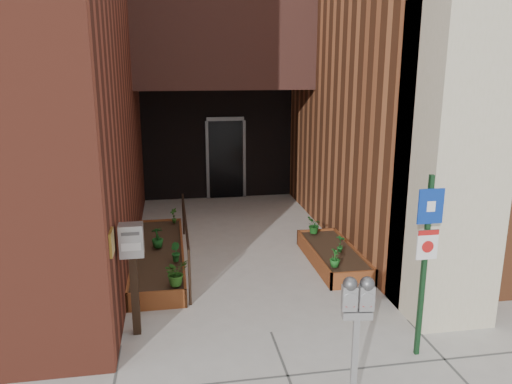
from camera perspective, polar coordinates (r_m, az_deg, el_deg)
name	(u,v)px	position (r m, az deg, el deg)	size (l,w,h in m)	color
ground	(271,332)	(7.08, 1.72, -15.74)	(80.00, 80.00, 0.00)	#9E9991
architecture	(209,4)	(13.01, -5.35, 20.63)	(20.00, 14.60, 10.00)	maroon
planter_left	(159,257)	(9.35, -11.05, -7.34)	(0.90, 3.60, 0.30)	brown
planter_right	(333,257)	(9.33, 8.78, -7.30)	(0.80, 2.20, 0.30)	brown
handrail	(185,225)	(9.10, -8.08, -3.73)	(0.04, 3.34, 0.90)	black
parking_meter	(357,307)	(5.35, 11.51, -12.76)	(0.34, 0.17, 1.47)	#99999B
sign_post	(426,248)	(6.32, 18.88, -6.09)	(0.32, 0.08, 2.32)	#13341A
payment_dropbox	(132,256)	(6.77, -13.94, -7.10)	(0.31, 0.24, 1.56)	black
shrub_left_a	(176,272)	(7.73, -9.14, -9.06)	(0.36, 0.36, 0.40)	#275A19
shrub_left_b	(175,252)	(8.64, -9.22, -6.79)	(0.18, 0.18, 0.32)	#17511B
shrub_left_c	(157,237)	(9.31, -11.20, -5.09)	(0.21, 0.21, 0.38)	#164F1A
shrub_left_d	(174,216)	(10.65, -9.38, -2.68)	(0.17, 0.17, 0.32)	#265719
shrub_right_a	(335,258)	(8.40, 9.01, -7.44)	(0.17, 0.17, 0.31)	#1A5C1D
shrub_right_b	(340,243)	(9.04, 9.62, -5.82)	(0.17, 0.17, 0.33)	#195A1E
shrub_right_c	(314,225)	(9.93, 6.66, -3.80)	(0.31, 0.31, 0.34)	#175218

